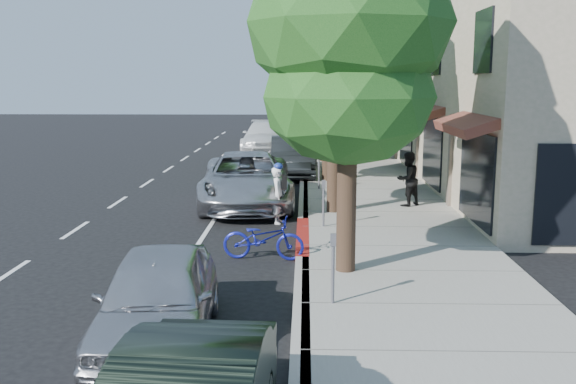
{
  "coord_description": "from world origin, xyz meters",
  "views": [
    {
      "loc": [
        0.06,
        -14.84,
        4.05
      ],
      "look_at": [
        -0.36,
        0.48,
        1.35
      ],
      "focal_mm": 40.0,
      "sensor_mm": 36.0,
      "label": 1
    }
  ],
  "objects_px": {
    "street_tree_0": "(349,31)",
    "bicycle": "(263,238)",
    "silver_suv": "(247,180)",
    "white_pickup": "(265,137)",
    "dark_suv_far": "(286,133)",
    "near_car_a": "(158,299)",
    "pedestrian": "(408,179)",
    "street_tree_5": "(319,66)",
    "dark_sedan": "(292,157)",
    "street_tree_4": "(321,75)",
    "street_tree_3": "(324,59)",
    "street_tree_1": "(335,49)",
    "street_tree_2": "(328,78)",
    "cyclist": "(278,195)"
  },
  "relations": [
    {
      "from": "dark_sedan",
      "to": "street_tree_0",
      "type": "bearing_deg",
      "value": -86.71
    },
    {
      "from": "street_tree_1",
      "to": "near_car_a",
      "type": "bearing_deg",
      "value": -108.07
    },
    {
      "from": "street_tree_0",
      "to": "dark_sedan",
      "type": "xyz_separation_m",
      "value": [
        -1.4,
        14.05,
        -4.15
      ]
    },
    {
      "from": "dark_sedan",
      "to": "street_tree_1",
      "type": "bearing_deg",
      "value": -82.54
    },
    {
      "from": "street_tree_0",
      "to": "street_tree_3",
      "type": "distance_m",
      "value": 18.0
    },
    {
      "from": "bicycle",
      "to": "dark_sedan",
      "type": "relative_size",
      "value": 0.37
    },
    {
      "from": "silver_suv",
      "to": "near_car_a",
      "type": "distance_m",
      "value": 11.01
    },
    {
      "from": "street_tree_2",
      "to": "dark_sedan",
      "type": "xyz_separation_m",
      "value": [
        -1.4,
        2.05,
        -3.25
      ]
    },
    {
      "from": "street_tree_2",
      "to": "bicycle",
      "type": "relative_size",
      "value": 3.54
    },
    {
      "from": "street_tree_2",
      "to": "dark_sedan",
      "type": "bearing_deg",
      "value": 124.37
    },
    {
      "from": "street_tree_4",
      "to": "street_tree_5",
      "type": "bearing_deg",
      "value": 90.0
    },
    {
      "from": "street_tree_1",
      "to": "street_tree_2",
      "type": "height_order",
      "value": "street_tree_1"
    },
    {
      "from": "bicycle",
      "to": "silver_suv",
      "type": "relative_size",
      "value": 0.3
    },
    {
      "from": "silver_suv",
      "to": "near_car_a",
      "type": "relative_size",
      "value": 1.43
    },
    {
      "from": "street_tree_0",
      "to": "street_tree_3",
      "type": "xyz_separation_m",
      "value": [
        0.0,
        18.0,
        0.02
      ]
    },
    {
      "from": "street_tree_5",
      "to": "pedestrian",
      "type": "xyz_separation_m",
      "value": [
        2.34,
        -23.08,
        -3.9
      ]
    },
    {
      "from": "white_pickup",
      "to": "dark_suv_far",
      "type": "bearing_deg",
      "value": 76.01
    },
    {
      "from": "street_tree_1",
      "to": "street_tree_5",
      "type": "distance_m",
      "value": 24.0
    },
    {
      "from": "street_tree_3",
      "to": "bicycle",
      "type": "xyz_separation_m",
      "value": [
        -1.79,
        -16.72,
        -4.51
      ]
    },
    {
      "from": "street_tree_3",
      "to": "street_tree_5",
      "type": "xyz_separation_m",
      "value": [
        -0.0,
        12.0,
        -0.1
      ]
    },
    {
      "from": "bicycle",
      "to": "near_car_a",
      "type": "distance_m",
      "value": 4.96
    },
    {
      "from": "street_tree_3",
      "to": "pedestrian",
      "type": "height_order",
      "value": "street_tree_3"
    },
    {
      "from": "bicycle",
      "to": "silver_suv",
      "type": "distance_m",
      "value": 6.31
    },
    {
      "from": "bicycle",
      "to": "silver_suv",
      "type": "height_order",
      "value": "silver_suv"
    },
    {
      "from": "street_tree_5",
      "to": "bicycle",
      "type": "distance_m",
      "value": 29.11
    },
    {
      "from": "silver_suv",
      "to": "street_tree_0",
      "type": "bearing_deg",
      "value": -74.52
    },
    {
      "from": "street_tree_5",
      "to": "pedestrian",
      "type": "distance_m",
      "value": 23.52
    },
    {
      "from": "street_tree_4",
      "to": "dark_suv_far",
      "type": "distance_m",
      "value": 5.05
    },
    {
      "from": "white_pickup",
      "to": "street_tree_3",
      "type": "bearing_deg",
      "value": -57.76
    },
    {
      "from": "street_tree_0",
      "to": "bicycle",
      "type": "bearing_deg",
      "value": 144.47
    },
    {
      "from": "street_tree_1",
      "to": "street_tree_0",
      "type": "bearing_deg",
      "value": -90.0
    },
    {
      "from": "silver_suv",
      "to": "dark_sedan",
      "type": "xyz_separation_m",
      "value": [
        1.33,
        6.55,
        -0.03
      ]
    },
    {
      "from": "near_car_a",
      "to": "pedestrian",
      "type": "height_order",
      "value": "pedestrian"
    },
    {
      "from": "silver_suv",
      "to": "dark_suv_far",
      "type": "bearing_deg",
      "value": 83.53
    },
    {
      "from": "street_tree_3",
      "to": "dark_suv_far",
      "type": "distance_m",
      "value": 10.12
    },
    {
      "from": "street_tree_4",
      "to": "street_tree_5",
      "type": "xyz_separation_m",
      "value": [
        0.0,
        6.0,
        0.6
      ]
    },
    {
      "from": "street_tree_0",
      "to": "near_car_a",
      "type": "xyz_separation_m",
      "value": [
        -3.1,
        -3.5,
        -4.25
      ]
    },
    {
      "from": "near_car_a",
      "to": "pedestrian",
      "type": "xyz_separation_m",
      "value": [
        5.44,
        10.42,
        0.26
      ]
    },
    {
      "from": "street_tree_5",
      "to": "near_car_a",
      "type": "distance_m",
      "value": 33.9
    },
    {
      "from": "cyclist",
      "to": "near_car_a",
      "type": "bearing_deg",
      "value": 177.12
    },
    {
      "from": "street_tree_3",
      "to": "near_car_a",
      "type": "height_order",
      "value": "street_tree_3"
    },
    {
      "from": "street_tree_1",
      "to": "silver_suv",
      "type": "xyz_separation_m",
      "value": [
        -2.73,
        1.5,
        -4.06
      ]
    },
    {
      "from": "street_tree_2",
      "to": "street_tree_5",
      "type": "xyz_separation_m",
      "value": [
        0.0,
        18.0,
        0.81
      ]
    },
    {
      "from": "street_tree_2",
      "to": "street_tree_3",
      "type": "xyz_separation_m",
      "value": [
        0.0,
        6.0,
        0.92
      ]
    },
    {
      "from": "near_car_a",
      "to": "street_tree_0",
      "type": "bearing_deg",
      "value": 43.44
    },
    {
      "from": "street_tree_4",
      "to": "bicycle",
      "type": "relative_size",
      "value": 3.76
    },
    {
      "from": "street_tree_0",
      "to": "pedestrian",
      "type": "xyz_separation_m",
      "value": [
        2.34,
        6.92,
        -3.99
      ]
    },
    {
      "from": "street_tree_2",
      "to": "silver_suv",
      "type": "bearing_deg",
      "value": -121.29
    },
    {
      "from": "street_tree_2",
      "to": "white_pickup",
      "type": "bearing_deg",
      "value": 105.74
    },
    {
      "from": "street_tree_5",
      "to": "white_pickup",
      "type": "bearing_deg",
      "value": -113.89
    }
  ]
}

